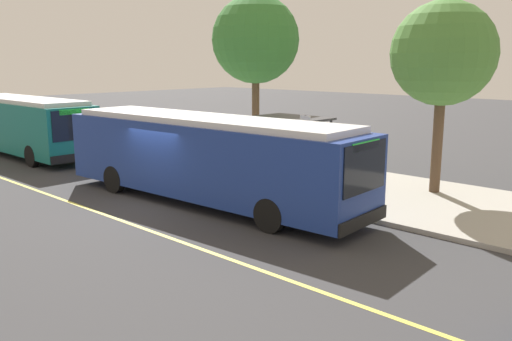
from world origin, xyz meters
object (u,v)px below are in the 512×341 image
object	(u,v)px
transit_bus_main	(206,156)
route_sign_post	(305,144)
transit_bus_second	(24,124)
waiting_bench	(298,166)
pedestrian_commuter	(313,164)

from	to	relation	value
transit_bus_main	route_sign_post	bearing A→B (deg)	52.63
transit_bus_second	route_sign_post	world-z (taller)	same
transit_bus_second	waiting_bench	size ratio (longest dim) A/B	6.51
transit_bus_second	route_sign_post	xyz separation A→B (m)	(15.87, 2.81, 0.34)
route_sign_post	transit_bus_second	bearing A→B (deg)	-169.97
route_sign_post	pedestrian_commuter	size ratio (longest dim) A/B	1.66
transit_bus_second	waiting_bench	world-z (taller)	transit_bus_second
transit_bus_second	pedestrian_commuter	world-z (taller)	transit_bus_second
route_sign_post	pedestrian_commuter	xyz separation A→B (m)	(-0.16, 0.72, -0.84)
transit_bus_main	waiting_bench	bearing A→B (deg)	87.90
transit_bus_main	route_sign_post	world-z (taller)	same
waiting_bench	pedestrian_commuter	xyz separation A→B (m)	(1.74, -1.29, 0.48)
transit_bus_second	transit_bus_main	bearing A→B (deg)	0.38
route_sign_post	pedestrian_commuter	distance (m)	1.12
transit_bus_main	waiting_bench	world-z (taller)	transit_bus_main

